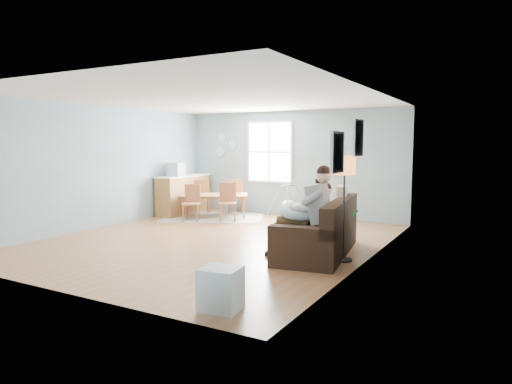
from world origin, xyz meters
The scene contains 22 objects.
room centered at (0.00, 0.00, 2.42)m, with size 8.40×9.40×3.90m.
window centered at (-0.60, 3.46, 1.65)m, with size 1.32×0.08×1.62m.
pictures centered at (2.97, -1.05, 1.85)m, with size 0.05×1.34×0.74m.
wall_plates centered at (-2.00, 3.47, 1.83)m, with size 0.67×0.02×0.66m.
sofa centered at (2.19, -0.01, 0.33)m, with size 1.35×2.46×0.94m.
green_throw centered at (1.98, 0.74, 0.60)m, with size 1.06×0.85×0.04m, color #125223.
beige_pillow centered at (2.34, 0.63, 0.85)m, with size 0.15×0.54×0.54m, color #C5B297.
father centered at (2.10, -0.36, 0.81)m, with size 1.11×0.57×1.52m.
nursing_pillow centered at (1.93, -0.39, 0.73)m, with size 0.61×0.61×0.17m, color #A3BACC.
infant centered at (1.91, -0.35, 0.82)m, with size 0.28×0.41×0.15m.
toddler centered at (2.07, 0.19, 0.80)m, with size 0.64×0.38×0.97m.
floor_lamp centered at (2.67, -0.27, 1.39)m, with size 0.34×0.34×1.67m.
storage_cube centered at (2.16, -3.03, 0.24)m, with size 0.48×0.44×0.48m.
rug centered at (-1.60, 2.35, 0.01)m, with size 2.45×1.86×0.01m, color #9A968C.
dining_table centered at (-1.60, 2.35, 0.29)m, with size 1.67×0.93×0.59m, color #945F30.
chair_sw centered at (-1.76, 1.61, 0.50)m, with size 0.54×0.54×0.89m.
chair_se centered at (-0.96, 1.98, 0.53)m, with size 0.58×0.58×0.93m.
chair_nw centered at (-2.25, 2.72, 0.51)m, with size 0.55×0.55×0.91m.
chair_ne centered at (-1.44, 3.09, 0.53)m, with size 0.57×0.57×0.93m.
counter centered at (-2.70, 2.50, 0.52)m, with size 0.60×1.86×1.03m.
monitor centered at (-2.67, 2.15, 1.20)m, with size 0.39×0.37×0.34m.
baby_swing centered at (0.12, 3.10, 0.38)m, with size 1.09×1.10×0.84m.
Camera 1 is at (4.94, -7.16, 1.85)m, focal length 32.00 mm.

